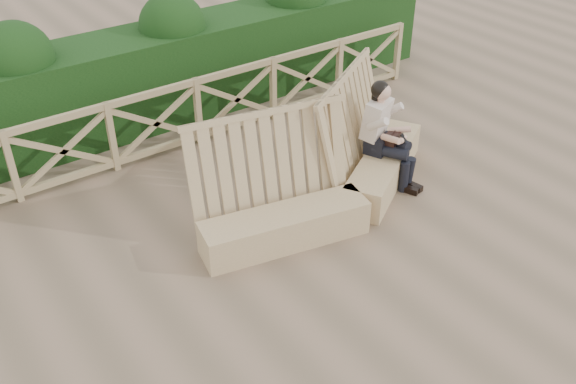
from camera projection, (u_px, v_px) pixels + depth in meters
ground at (292, 276)px, 7.62m from camera, size 60.00×60.00×0.00m
bench at (333, 183)px, 8.59m from camera, size 4.13×1.78×1.59m
woman at (385, 131)px, 8.95m from camera, size 0.63×1.00×1.53m
guardrail at (156, 123)px, 9.68m from camera, size 10.10×0.09×1.10m
hedge at (122, 85)px, 10.38m from camera, size 12.00×1.20×1.50m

